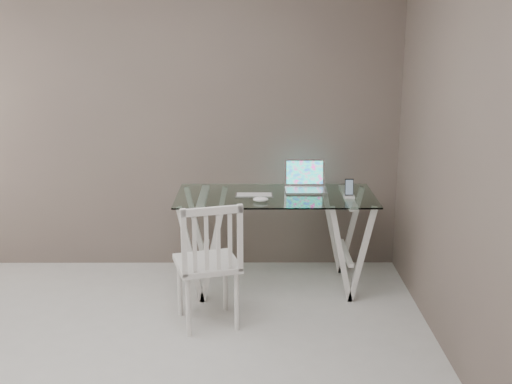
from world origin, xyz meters
TOP-DOWN VIEW (x-y plane):
  - room at (-0.06, 0.02)m, footprint 4.50×4.52m
  - desk at (0.97, 1.74)m, footprint 1.50×0.70m
  - chair at (0.50, 1.05)m, footprint 0.50×0.50m
  - laptop at (1.20, 1.91)m, footprint 0.32×0.27m
  - keyboard at (0.80, 1.73)m, footprint 0.28×0.12m
  - mouse at (0.85, 1.55)m, footprint 0.11×0.07m
  - phone_dock at (1.51, 1.66)m, footprint 0.08×0.08m

SIDE VIEW (x-z plane):
  - desk at x=0.97m, z-range 0.01..0.76m
  - chair at x=0.50m, z-range 0.05..0.94m
  - keyboard at x=0.80m, z-range 0.75..0.75m
  - mouse at x=0.85m, z-range 0.75..0.78m
  - phone_dock at x=1.51m, z-range 0.71..0.86m
  - laptop at x=1.20m, z-range 0.69..0.91m
  - room at x=-0.06m, z-range 0.36..3.07m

